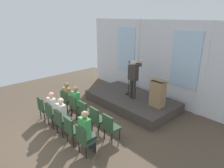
% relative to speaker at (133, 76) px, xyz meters
% --- Properties ---
extents(ground_plane, '(13.21, 13.21, 0.00)m').
position_rel_speaker_xyz_m(ground_plane, '(-0.14, -3.62, -1.40)').
color(ground_plane, brown).
extents(rear_partition, '(8.27, 0.14, 3.69)m').
position_rel_speaker_xyz_m(rear_partition, '(-0.11, 1.46, 0.47)').
color(rear_partition, silver).
rests_on(rear_partition, ground).
extents(stage_platform, '(4.00, 2.21, 0.42)m').
position_rel_speaker_xyz_m(stage_platform, '(-0.14, 0.06, -1.19)').
color(stage_platform, '#3F3833').
rests_on(stage_platform, ground).
extents(speaker, '(0.50, 0.69, 1.69)m').
position_rel_speaker_xyz_m(speaker, '(0.00, 0.00, 0.00)').
color(speaker, '#332D28').
rests_on(speaker, stage_platform).
extents(mic_stand, '(0.28, 0.28, 1.55)m').
position_rel_speaker_xyz_m(mic_stand, '(-0.43, 0.19, -0.65)').
color(mic_stand, black).
rests_on(mic_stand, stage_platform).
extents(lectern, '(0.60, 0.48, 1.16)m').
position_rel_speaker_xyz_m(lectern, '(1.21, 0.10, -0.43)').
color(lectern, '#93724C').
rests_on(lectern, stage_platform).
extents(chair_r0_c0, '(0.46, 0.44, 0.94)m').
position_rel_speaker_xyz_m(chair_r0_c0, '(-1.50, -2.41, -0.87)').
color(chair_r0_c0, black).
rests_on(chair_r0_c0, ground).
extents(audience_r0_c0, '(0.36, 0.39, 1.29)m').
position_rel_speaker_xyz_m(audience_r0_c0, '(-1.50, -2.33, -0.68)').
color(audience_r0_c0, '#2D2D33').
rests_on(audience_r0_c0, ground).
extents(chair_r0_c1, '(0.46, 0.44, 0.94)m').
position_rel_speaker_xyz_m(chair_r0_c1, '(-0.82, -2.41, -0.87)').
color(chair_r0_c1, black).
rests_on(chair_r0_c1, ground).
extents(audience_r0_c1, '(0.36, 0.39, 1.30)m').
position_rel_speaker_xyz_m(audience_r0_c1, '(-0.82, -2.33, -0.68)').
color(audience_r0_c1, '#2D2D33').
rests_on(audience_r0_c1, ground).
extents(chair_r0_c2, '(0.46, 0.44, 0.94)m').
position_rel_speaker_xyz_m(chair_r0_c2, '(-0.14, -2.41, -0.87)').
color(chair_r0_c2, black).
rests_on(chair_r0_c2, ground).
extents(chair_r0_c3, '(0.46, 0.44, 0.94)m').
position_rel_speaker_xyz_m(chair_r0_c3, '(0.55, -2.41, -0.87)').
color(chair_r0_c3, black).
rests_on(chair_r0_c3, ground).
extents(chair_r0_c4, '(0.46, 0.44, 0.94)m').
position_rel_speaker_xyz_m(chair_r0_c4, '(1.23, -2.41, -0.87)').
color(chair_r0_c4, black).
rests_on(chair_r0_c4, ground).
extents(chair_r1_c0, '(0.46, 0.44, 0.94)m').
position_rel_speaker_xyz_m(chair_r1_c0, '(-1.50, -3.39, -0.87)').
color(chair_r1_c0, black).
rests_on(chair_r1_c0, ground).
extents(chair_r1_c1, '(0.46, 0.44, 0.94)m').
position_rel_speaker_xyz_m(chair_r1_c1, '(-0.82, -3.39, -0.87)').
color(chair_r1_c1, black).
rests_on(chair_r1_c1, ground).
extents(audience_r1_c1, '(0.36, 0.39, 1.33)m').
position_rel_speaker_xyz_m(audience_r1_c1, '(-0.82, -3.31, -0.66)').
color(audience_r1_c1, '#2D2D33').
rests_on(audience_r1_c1, ground).
extents(chair_r1_c2, '(0.46, 0.44, 0.94)m').
position_rel_speaker_xyz_m(chair_r1_c2, '(-0.14, -3.39, -0.87)').
color(chair_r1_c2, black).
rests_on(chair_r1_c2, ground).
extents(audience_r1_c2, '(0.36, 0.39, 1.33)m').
position_rel_speaker_xyz_m(audience_r1_c2, '(-0.14, -3.31, -0.66)').
color(audience_r1_c2, '#2D2D33').
rests_on(audience_r1_c2, ground).
extents(chair_r1_c3, '(0.46, 0.44, 0.94)m').
position_rel_speaker_xyz_m(chair_r1_c3, '(0.55, -3.39, -0.87)').
color(chair_r1_c3, black).
rests_on(chair_r1_c3, ground).
extents(chair_r1_c4, '(0.46, 0.44, 0.94)m').
position_rel_speaker_xyz_m(chair_r1_c4, '(1.23, -3.39, -0.87)').
color(chair_r1_c4, black).
rests_on(chair_r1_c4, ground).
extents(audience_r1_c4, '(0.36, 0.39, 1.38)m').
position_rel_speaker_xyz_m(audience_r1_c4, '(1.23, -3.31, -0.64)').
color(audience_r1_c4, '#2D2D33').
rests_on(audience_r1_c4, ground).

